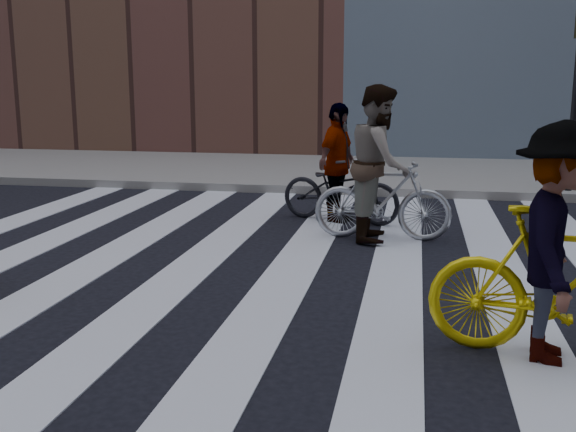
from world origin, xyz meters
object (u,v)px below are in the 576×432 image
(bike_silver_mid, at_px, (383,199))
(rider_right, at_px, (558,244))
(bike_dark_rear, at_px, (340,189))
(rider_rear, at_px, (337,163))
(bike_yellow_right, at_px, (562,285))
(rider_mid, at_px, (380,163))

(bike_silver_mid, xyz_separation_m, rider_right, (1.41, -3.58, 0.35))
(bike_dark_rear, height_order, rider_rear, rider_rear)
(bike_silver_mid, height_order, bike_yellow_right, bike_yellow_right)
(bike_silver_mid, xyz_separation_m, rider_rear, (-0.70, 1.00, 0.33))
(rider_rear, bearing_deg, bike_silver_mid, -126.77)
(bike_yellow_right, height_order, rider_right, rider_right)
(rider_mid, distance_m, rider_right, 3.87)
(bike_silver_mid, height_order, bike_dark_rear, bike_silver_mid)
(bike_silver_mid, xyz_separation_m, bike_yellow_right, (1.46, -3.58, 0.04))
(rider_mid, bearing_deg, bike_dark_rear, 32.09)
(rider_right, bearing_deg, bike_dark_rear, 33.52)
(bike_yellow_right, bearing_deg, rider_mid, 32.13)
(rider_mid, bearing_deg, rider_right, -156.88)
(rider_mid, distance_m, rider_rear, 1.20)
(bike_dark_rear, relative_size, rider_mid, 0.92)
(bike_silver_mid, distance_m, rider_right, 3.87)
(bike_silver_mid, xyz_separation_m, bike_dark_rear, (-0.65, 1.00, -0.05))
(bike_yellow_right, height_order, rider_rear, rider_rear)
(rider_mid, height_order, rider_right, rider_mid)
(rider_mid, bearing_deg, bike_silver_mid, -89.10)
(bike_dark_rear, xyz_separation_m, rider_right, (2.07, -4.58, 0.40))
(bike_silver_mid, distance_m, bike_dark_rear, 1.19)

